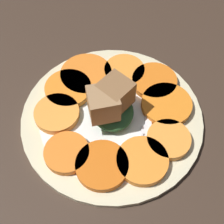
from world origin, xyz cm
name	(u,v)px	position (x,y,z in cm)	size (l,w,h in cm)	color
table_slab	(112,122)	(0.00, 0.00, 1.00)	(120.00, 120.00, 2.00)	#38281E
plate	(112,117)	(0.00, 0.00, 2.52)	(30.33, 30.33, 1.05)	beige
carrot_slice_0	(124,71)	(8.37, -4.44, 3.71)	(7.30, 7.30, 1.22)	orange
carrot_slice_1	(86,75)	(9.19, 2.45, 3.71)	(9.27, 9.27, 1.22)	orange
carrot_slice_2	(68,89)	(6.82, 6.16, 3.71)	(8.12, 8.12, 1.22)	orange
carrot_slice_3	(57,113)	(2.21, 8.85, 3.71)	(7.49, 7.49, 1.22)	orange
carrot_slice_4	(67,153)	(-5.29, 8.47, 3.71)	(6.98, 6.98, 1.22)	orange
carrot_slice_5	(102,165)	(-8.61, 3.72, 3.71)	(8.00, 8.00, 1.22)	#D66014
carrot_slice_6	(142,161)	(-9.38, -2.33, 3.71)	(7.89, 7.89, 1.22)	orange
carrot_slice_7	(169,139)	(-6.93, -7.40, 3.71)	(6.93, 6.93, 1.22)	orange
carrot_slice_8	(166,105)	(-0.54, -9.33, 3.71)	(8.53, 8.53, 1.22)	orange
carrot_slice_9	(154,81)	(4.72, -8.94, 3.71)	(7.96, 7.96, 1.22)	orange
center_pile	(110,104)	(-0.04, 0.29, 6.56)	(7.81, 7.75, 7.25)	#2D6033
fork	(148,114)	(-1.29, -5.89, 3.30)	(18.22, 7.28, 0.40)	silver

